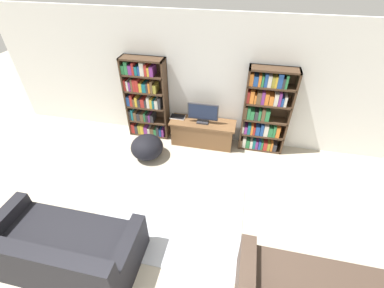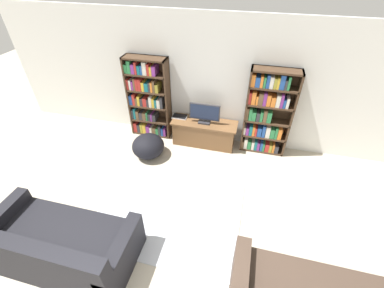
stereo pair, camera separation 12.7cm
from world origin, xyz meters
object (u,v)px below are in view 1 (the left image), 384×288
(television, at_px, (203,113))
(laptop, at_px, (178,117))
(bookshelf_left, at_px, (145,99))
(bookshelf_right, at_px, (264,112))
(beanbag_ottoman, at_px, (147,147))
(couch_left_sectional, at_px, (62,251))
(tv_stand, at_px, (202,133))

(television, distance_m, laptop, 0.60)
(bookshelf_left, bearing_deg, bookshelf_right, -0.01)
(bookshelf_left, bearing_deg, beanbag_ottoman, -72.01)
(bookshelf_left, relative_size, television, 2.83)
(bookshelf_right, height_order, laptop, bookshelf_right)
(bookshelf_left, distance_m, laptop, 0.78)
(bookshelf_right, distance_m, television, 1.21)
(laptop, height_order, beanbag_ottoman, laptop)
(laptop, bearing_deg, couch_left_sectional, -103.68)
(bookshelf_right, relative_size, tv_stand, 1.29)
(bookshelf_right, relative_size, couch_left_sectional, 0.89)
(tv_stand, relative_size, laptop, 4.39)
(television, bearing_deg, bookshelf_left, 174.17)
(bookshelf_right, distance_m, beanbag_ottoman, 2.43)
(couch_left_sectional, bearing_deg, television, 66.55)
(tv_stand, xyz_separation_m, television, (0.00, -0.02, 0.49))
(bookshelf_right, distance_m, laptop, 1.78)
(bookshelf_right, xyz_separation_m, tv_stand, (-1.20, -0.11, -0.60))
(couch_left_sectional, bearing_deg, tv_stand, 66.67)
(tv_stand, bearing_deg, television, -90.00)
(bookshelf_left, xyz_separation_m, television, (1.27, -0.13, -0.10))
(bookshelf_left, relative_size, bookshelf_right, 1.00)
(tv_stand, relative_size, television, 2.19)
(bookshelf_left, xyz_separation_m, laptop, (0.71, -0.04, -0.31))
(tv_stand, height_order, laptop, laptop)
(television, xyz_separation_m, laptop, (-0.56, 0.09, -0.21))
(bookshelf_right, relative_size, television, 2.83)
(television, xyz_separation_m, couch_left_sectional, (-1.32, -3.03, -0.47))
(tv_stand, distance_m, television, 0.49)
(bookshelf_left, relative_size, couch_left_sectional, 0.89)
(bookshelf_right, bearing_deg, tv_stand, -174.70)
(couch_left_sectional, relative_size, beanbag_ottoman, 3.06)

